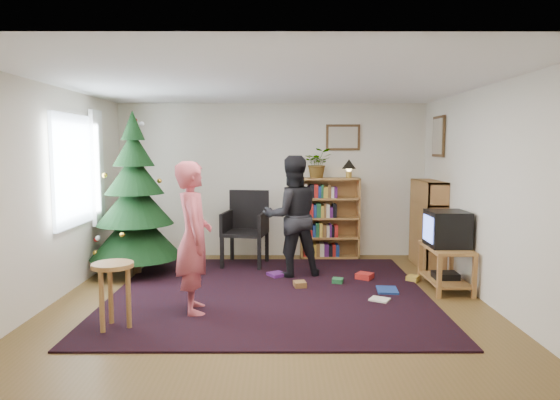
{
  "coord_description": "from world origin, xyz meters",
  "views": [
    {
      "loc": [
        0.12,
        -5.67,
        1.78
      ],
      "look_at": [
        0.13,
        0.84,
        1.1
      ],
      "focal_mm": 32.0,
      "sensor_mm": 36.0,
      "label": 1
    }
  ],
  "objects_px": {
    "potted_plant": "(318,163)",
    "christmas_tree": "(135,207)",
    "picture_right": "(439,136)",
    "person_standing": "(194,238)",
    "bookshelf_right": "(428,223)",
    "armchair": "(245,224)",
    "person_by_chair": "(292,216)",
    "table_lamp": "(349,165)",
    "tv_stand": "(446,264)",
    "bookshelf_back": "(330,217)",
    "crt_tv": "(447,229)",
    "picture_back": "(343,137)",
    "stool": "(113,278)"
  },
  "relations": [
    {
      "from": "tv_stand",
      "to": "person_standing",
      "type": "bearing_deg",
      "value": -163.58
    },
    {
      "from": "tv_stand",
      "to": "bookshelf_right",
      "type": "bearing_deg",
      "value": 84.33
    },
    {
      "from": "picture_back",
      "to": "person_by_chair",
      "type": "bearing_deg",
      "value": -123.2
    },
    {
      "from": "tv_stand",
      "to": "person_by_chair",
      "type": "distance_m",
      "value": 2.11
    },
    {
      "from": "bookshelf_back",
      "to": "crt_tv",
      "type": "distance_m",
      "value": 2.25
    },
    {
      "from": "picture_right",
      "to": "crt_tv",
      "type": "relative_size",
      "value": 1.17
    },
    {
      "from": "table_lamp",
      "to": "christmas_tree",
      "type": "bearing_deg",
      "value": -161.14
    },
    {
      "from": "picture_back",
      "to": "stool",
      "type": "xyz_separation_m",
      "value": [
        -2.66,
        -3.39,
        -1.43
      ]
    },
    {
      "from": "bookshelf_right",
      "to": "table_lamp",
      "type": "relative_size",
      "value": 4.34
    },
    {
      "from": "christmas_tree",
      "to": "potted_plant",
      "type": "distance_m",
      "value": 2.91
    },
    {
      "from": "stool",
      "to": "potted_plant",
      "type": "bearing_deg",
      "value": 55.44
    },
    {
      "from": "picture_right",
      "to": "bookshelf_back",
      "type": "xyz_separation_m",
      "value": [
        -1.54,
        0.59,
        -1.29
      ]
    },
    {
      "from": "bookshelf_right",
      "to": "armchair",
      "type": "relative_size",
      "value": 1.15
    },
    {
      "from": "bookshelf_back",
      "to": "picture_right",
      "type": "bearing_deg",
      "value": -20.96
    },
    {
      "from": "person_by_chair",
      "to": "potted_plant",
      "type": "relative_size",
      "value": 3.53
    },
    {
      "from": "tv_stand",
      "to": "crt_tv",
      "type": "xyz_separation_m",
      "value": [
        -0.0,
        0.0,
        0.45
      ]
    },
    {
      "from": "picture_right",
      "to": "bookshelf_back",
      "type": "distance_m",
      "value": 2.09
    },
    {
      "from": "bookshelf_right",
      "to": "person_standing",
      "type": "bearing_deg",
      "value": 123.74
    },
    {
      "from": "armchair",
      "to": "person_by_chair",
      "type": "distance_m",
      "value": 1.01
    },
    {
      "from": "picture_right",
      "to": "stool",
      "type": "xyz_separation_m",
      "value": [
        -3.98,
        -2.67,
        -1.43
      ]
    },
    {
      "from": "armchair",
      "to": "tv_stand",
      "type": "bearing_deg",
      "value": -17.69
    },
    {
      "from": "picture_right",
      "to": "person_standing",
      "type": "xyz_separation_m",
      "value": [
        -3.28,
        -2.15,
        -1.13
      ]
    },
    {
      "from": "person_by_chair",
      "to": "table_lamp",
      "type": "distance_m",
      "value": 1.65
    },
    {
      "from": "picture_back",
      "to": "bookshelf_back",
      "type": "bearing_deg",
      "value": -147.87
    },
    {
      "from": "picture_back",
      "to": "bookshelf_right",
      "type": "distance_m",
      "value": 1.91
    },
    {
      "from": "person_standing",
      "to": "person_by_chair",
      "type": "distance_m",
      "value": 1.9
    },
    {
      "from": "stool",
      "to": "potted_plant",
      "type": "height_order",
      "value": "potted_plant"
    },
    {
      "from": "bookshelf_back",
      "to": "potted_plant",
      "type": "xyz_separation_m",
      "value": [
        -0.2,
        0.0,
        0.87
      ]
    },
    {
      "from": "bookshelf_right",
      "to": "armchair",
      "type": "bearing_deg",
      "value": 86.67
    },
    {
      "from": "tv_stand",
      "to": "potted_plant",
      "type": "bearing_deg",
      "value": 128.83
    },
    {
      "from": "stool",
      "to": "tv_stand",
      "type": "bearing_deg",
      "value": 20.73
    },
    {
      "from": "crt_tv",
      "to": "stool",
      "type": "bearing_deg",
      "value": -159.26
    },
    {
      "from": "bookshelf_back",
      "to": "bookshelf_right",
      "type": "xyz_separation_m",
      "value": [
        1.4,
        -0.64,
        0.0
      ]
    },
    {
      "from": "person_standing",
      "to": "picture_right",
      "type": "bearing_deg",
      "value": -69.81
    },
    {
      "from": "tv_stand",
      "to": "person_standing",
      "type": "relative_size",
      "value": 0.52
    },
    {
      "from": "bookshelf_back",
      "to": "stool",
      "type": "relative_size",
      "value": 1.94
    },
    {
      "from": "bookshelf_back",
      "to": "potted_plant",
      "type": "distance_m",
      "value": 0.9
    },
    {
      "from": "crt_tv",
      "to": "christmas_tree",
      "type": "bearing_deg",
      "value": 169.4
    },
    {
      "from": "christmas_tree",
      "to": "tv_stand",
      "type": "relative_size",
      "value": 2.67
    },
    {
      "from": "bookshelf_back",
      "to": "armchair",
      "type": "height_order",
      "value": "bookshelf_back"
    },
    {
      "from": "potted_plant",
      "to": "christmas_tree",
      "type": "bearing_deg",
      "value": -157.89
    },
    {
      "from": "potted_plant",
      "to": "picture_back",
      "type": "bearing_deg",
      "value": 18.02
    },
    {
      "from": "crt_tv",
      "to": "armchair",
      "type": "height_order",
      "value": "armchair"
    },
    {
      "from": "person_by_chair",
      "to": "table_lamp",
      "type": "bearing_deg",
      "value": -142.31
    },
    {
      "from": "tv_stand",
      "to": "person_standing",
      "type": "xyz_separation_m",
      "value": [
        -3.02,
        -0.89,
        0.5
      ]
    },
    {
      "from": "christmas_tree",
      "to": "table_lamp",
      "type": "height_order",
      "value": "christmas_tree"
    },
    {
      "from": "picture_right",
      "to": "tv_stand",
      "type": "bearing_deg",
      "value": -101.48
    },
    {
      "from": "armchair",
      "to": "bookshelf_back",
      "type": "bearing_deg",
      "value": 29.51
    },
    {
      "from": "bookshelf_right",
      "to": "potted_plant",
      "type": "distance_m",
      "value": 1.93
    },
    {
      "from": "picture_right",
      "to": "person_by_chair",
      "type": "height_order",
      "value": "picture_right"
    }
  ]
}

